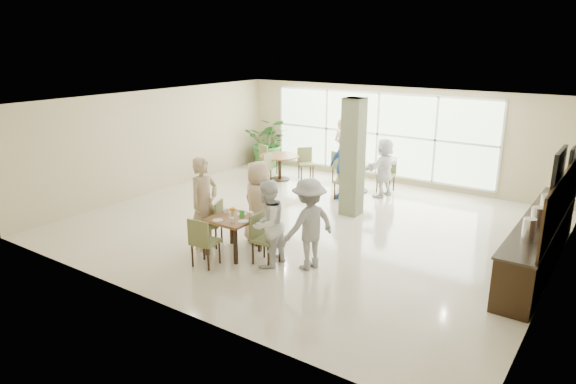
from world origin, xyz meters
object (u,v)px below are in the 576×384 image
Objects in this scene: potted_plant at (269,142)px; teen_standing at (309,224)px; teen_far at (258,202)px; round_table_left at (280,160)px; adult_standing at (343,150)px; teen_left at (204,203)px; adult_a at (343,168)px; buffet_counter at (541,238)px; main_table at (233,223)px; teen_right at (267,224)px; adult_b at (384,168)px; round_table_right at (358,172)px.

teen_standing is (5.41, -6.01, 0.03)m from potted_plant.
round_table_left is at bearing -46.05° from teen_far.
teen_far is 5.36m from adult_standing.
teen_left is at bearing -63.62° from potted_plant.
round_table_left is 2.62m from adult_a.
buffet_counter is 2.51× the size of teen_left.
teen_left is (-0.67, -0.08, 0.29)m from main_table.
main_table is 0.50× the size of teen_far.
adult_standing is at bearing 137.64° from adult_a.
teen_right is (3.43, -5.17, 0.23)m from round_table_left.
main_table is 0.81m from teen_far.
buffet_counter is 5.34m from adult_a.
potted_plant is 1.04× the size of adult_b.
buffet_counter is 9.57m from potted_plant.
teen_standing is (1.54, -0.49, -0.01)m from teen_far.
teen_standing is at bearing 114.54° from teen_right.
adult_b is (4.60, -1.01, -0.03)m from potted_plant.
buffet_counter is at bearing -21.56° from potted_plant.
buffet_counter is 4.30m from teen_standing.
round_table_left is (-2.54, 5.11, -0.05)m from main_table.
adult_a is 1.84m from adult_standing.
buffet_counter reaches higher than adult_a.
round_table_right is at bearing 90.24° from main_table.
buffet_counter is 2.79× the size of adult_a.
main_table is 0.53× the size of potted_plant.
adult_a is at bearing -32.45° from adult_b.
adult_standing reaches higher than teen_right.
main_table is at bearing -63.57° from round_table_left.
potted_plant is 7.12m from teen_left.
main_table is at bearing -60.34° from teen_standing.
buffet_counter is at bearing 0.10° from adult_a.
teen_far reaches higher than teen_standing.
teen_standing is at bearing 175.78° from teen_far.
adult_b reaches higher than main_table.
teen_standing is (1.57, 0.29, 0.21)m from main_table.
main_table is 0.53× the size of teen_right.
teen_left reaches higher than adult_a.
round_table_left is 3.32m from adult_b.
teen_right is (4.73, -6.36, 0.00)m from potted_plant.
adult_standing is (2.93, -0.25, 0.12)m from potted_plant.
teen_left is at bearing -92.02° from teen_right.
potted_plant is (-8.90, 3.51, 0.27)m from buffet_counter.
teen_standing reaches higher than potted_plant.
main_table is 0.52× the size of adult_a.
buffet_counter is at bearing 144.76° from teen_standing.
adult_standing reaches higher than teen_standing.
teen_right reaches higher than round_table_left.
potted_plant is at bearing 10.44° from adult_standing.
teen_right is at bearing 121.70° from adult_standing.
teen_right is 4.60m from adult_a.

